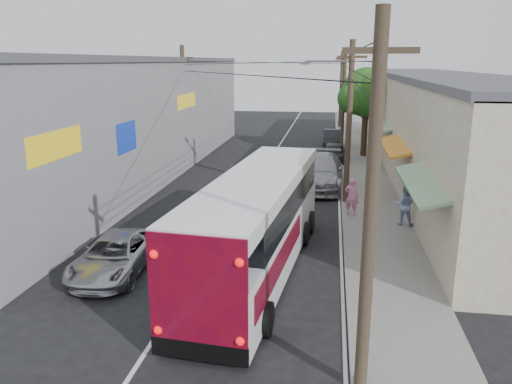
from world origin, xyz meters
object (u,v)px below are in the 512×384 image
coach_bus (258,222)px  pedestrian_far (404,205)px  parked_car_far (333,139)px  pedestrian_near (352,196)px  parked_suv (320,171)px  parked_car_mid (334,153)px  jeepney (115,255)px

coach_bus → pedestrian_far: size_ratio=6.58×
parked_car_far → pedestrian_near: size_ratio=2.52×
parked_car_far → pedestrian_near: pedestrian_near is taller
coach_bus → parked_car_far: (2.48, 26.01, -1.02)m
parked_suv → coach_bus: bearing=-96.0°
pedestrian_near → pedestrian_far: (2.20, -1.17, 0.03)m
coach_bus → pedestrian_far: coach_bus is taller
parked_suv → parked_car_mid: bearing=86.2°
parked_suv → parked_car_mid: size_ratio=1.57×
coach_bus → parked_suv: bearing=87.0°
jeepney → parked_car_mid: size_ratio=1.13×
parked_suv → pedestrian_far: pedestrian_far is taller
coach_bus → parked_car_mid: (2.56, 19.61, -1.05)m
jeepney → parked_suv: bearing=61.0°
coach_bus → parked_suv: size_ratio=1.87×
parked_suv → pedestrian_far: size_ratio=3.53×
coach_bus → jeepney: (-4.77, -0.96, -1.11)m
parked_suv → pedestrian_near: bearing=-71.4°
pedestrian_near → jeepney: bearing=51.0°
parked_car_far → pedestrian_far: 20.78m
parked_suv → parked_car_mid: (0.80, 7.50, -0.23)m
coach_bus → jeepney: 4.99m
parked_suv → pedestrian_far: (3.80, -6.64, 0.10)m
pedestrian_far → pedestrian_near: bearing=-20.8°
pedestrian_near → pedestrian_far: bearing=160.0°
pedestrian_far → jeepney: bearing=39.0°
parked_car_far → parked_suv: bearing=-92.5°
pedestrian_near → pedestrian_far: size_ratio=0.97×
jeepney → parked_car_far: bearing=72.5°
parked_suv → parked_car_far: (0.72, 13.90, -0.20)m
pedestrian_far → coach_bus: bearing=51.7°
parked_car_far → pedestrian_near: 19.40m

